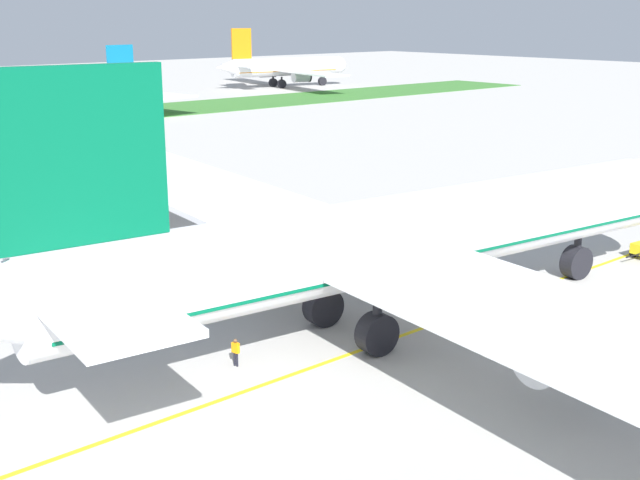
# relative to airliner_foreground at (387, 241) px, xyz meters

# --- Properties ---
(ground_plane) EXTENTS (600.00, 600.00, 0.00)m
(ground_plane) POSITION_rel_airliner_foreground_xyz_m (5.84, 0.82, -5.96)
(ground_plane) COLOR #ADAAA5
(ground_plane) RESTS_ON ground
(apron_taxi_line) EXTENTS (280.00, 0.36, 0.01)m
(apron_taxi_line) POSITION_rel_airliner_foreground_xyz_m (5.84, -1.52, -5.96)
(apron_taxi_line) COLOR yellow
(apron_taxi_line) RESTS_ON ground
(airliner_foreground) EXTENTS (57.02, 91.68, 17.55)m
(airliner_foreground) POSITION_rel_airliner_foreground_xyz_m (0.00, 0.00, 0.00)
(airliner_foreground) COLOR white
(airliner_foreground) RESTS_ON ground
(ground_crew_marshaller_front) EXTENTS (0.33, 0.59, 1.70)m
(ground_crew_marshaller_front) POSITION_rel_airliner_foreground_xyz_m (-10.73, 1.54, -4.92)
(ground_crew_marshaller_front) COLOR black
(ground_crew_marshaller_front) RESTS_ON ground
(parked_airliner_far_left) EXTENTS (48.90, 80.48, 12.92)m
(parked_airliner_far_left) POSITION_rel_airliner_foreground_xyz_m (41.87, 145.79, -1.57)
(parked_airliner_far_left) COLOR white
(parked_airliner_far_left) RESTS_ON ground
(parked_airliner_far_centre) EXTENTS (40.58, 62.85, 16.34)m
(parked_airliner_far_centre) POSITION_rel_airliner_foreground_xyz_m (109.37, 149.67, -0.43)
(parked_airliner_far_centre) COLOR white
(parked_airliner_far_centre) RESTS_ON ground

